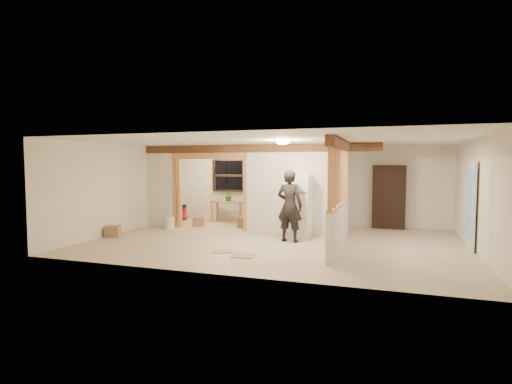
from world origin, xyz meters
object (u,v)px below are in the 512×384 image
(refrigerator, at_px, (298,206))
(woman, at_px, (290,206))
(shop_vac, at_px, (181,212))
(work_table, at_px, (229,211))
(bookshelf, at_px, (389,197))

(refrigerator, distance_m, woman, 0.75)
(shop_vac, bearing_deg, refrigerator, -22.75)
(work_table, bearing_deg, woman, -32.12)
(refrigerator, xyz_separation_m, bookshelf, (2.29, 2.21, 0.12))
(work_table, xyz_separation_m, shop_vac, (-1.79, 0.00, -0.09))
(work_table, bearing_deg, bookshelf, 15.35)
(woman, xyz_separation_m, bookshelf, (2.34, 2.96, 0.05))
(woman, bearing_deg, work_table, -35.29)
(refrigerator, bearing_deg, woman, -93.18)
(shop_vac, bearing_deg, bookshelf, 2.45)
(shop_vac, relative_size, bookshelf, 0.28)
(woman, height_order, bookshelf, bookshelf)
(shop_vac, bearing_deg, work_table, -0.10)
(work_table, bearing_deg, shop_vac, -168.10)
(bookshelf, bearing_deg, shop_vac, -177.55)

